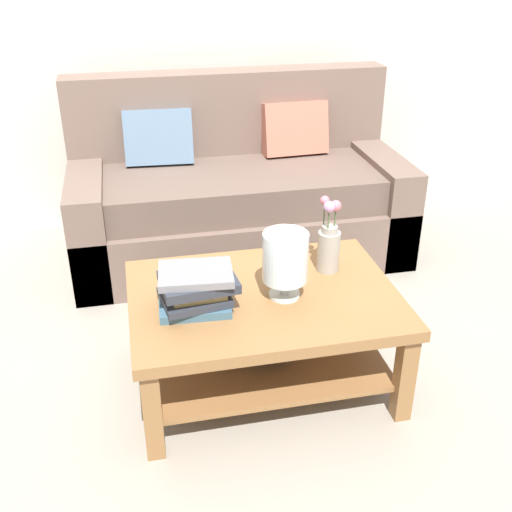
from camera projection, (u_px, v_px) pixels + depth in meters
name	position (u px, v px, depth m)	size (l,w,h in m)	color
ground_plane	(260.00, 338.00, 3.10)	(10.00, 10.00, 0.00)	gray
back_wall	(204.00, 12.00, 3.90)	(6.40, 0.12, 2.70)	beige
couch	(237.00, 196.00, 3.80)	(1.97, 0.90, 1.06)	brown
coffee_table	(263.00, 319.00, 2.66)	(1.12, 0.82, 0.45)	olive
book_stack_main	(196.00, 289.00, 2.46)	(0.32, 0.26, 0.17)	#3D6075
glass_hurricane_vase	(285.00, 259.00, 2.50)	(0.19, 0.19, 0.29)	silver
flower_pitcher	(329.00, 244.00, 2.72)	(0.10, 0.10, 0.35)	#9E998E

